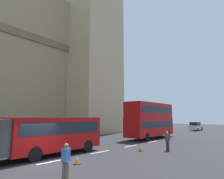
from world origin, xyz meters
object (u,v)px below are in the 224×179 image
at_px(sedan_lead, 196,126).
at_px(pedestrian_by_kerb, 168,140).
at_px(traffic_cone_west, 77,160).
at_px(traffic_cone_middle, 140,148).
at_px(pedestrian_near_cones, 66,160).
at_px(double_decker_bus, 150,119).

bearing_deg(sedan_lead, pedestrian_by_kerb, -167.78).
height_order(traffic_cone_west, traffic_cone_middle, same).
height_order(traffic_cone_west, pedestrian_near_cones, pedestrian_near_cones).
xyz_separation_m(traffic_cone_west, pedestrian_by_kerb, (8.32, -2.29, 0.63)).
relative_size(sedan_lead, traffic_cone_west, 7.59).
bearing_deg(double_decker_bus, pedestrian_near_cones, -162.70).
relative_size(sedan_lead, traffic_cone_middle, 7.59).
bearing_deg(double_decker_bus, traffic_cone_west, -166.96).
relative_size(double_decker_bus, traffic_cone_west, 16.63).
bearing_deg(sedan_lead, traffic_cone_middle, -171.68).
bearing_deg(traffic_cone_middle, traffic_cone_west, 175.12).
bearing_deg(pedestrian_near_cones, pedestrian_by_kerb, -1.25).
relative_size(double_decker_bus, sedan_lead, 2.19).
relative_size(double_decker_bus, pedestrian_near_cones, 5.71).
bearing_deg(pedestrian_by_kerb, double_decker_bus, 37.14).
relative_size(traffic_cone_west, traffic_cone_middle, 1.00).
height_order(sedan_lead, pedestrian_near_cones, sedan_lead).
height_order(double_decker_bus, traffic_cone_middle, double_decker_bus).
xyz_separation_m(pedestrian_near_cones, pedestrian_by_kerb, (10.72, -0.23, 0.00)).
distance_m(double_decker_bus, pedestrian_near_cones, 19.71).
bearing_deg(sedan_lead, traffic_cone_west, -174.03).
bearing_deg(sedan_lead, pedestrian_near_cones, -171.42).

